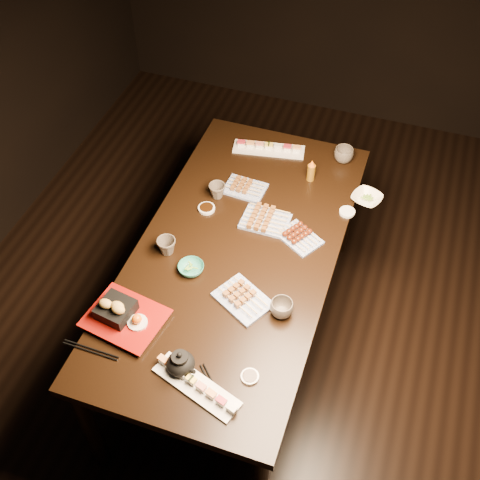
% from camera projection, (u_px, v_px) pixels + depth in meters
% --- Properties ---
extents(ground, '(5.00, 5.00, 0.00)m').
position_uv_depth(ground, '(285.00, 397.00, 3.09)').
color(ground, black).
rests_on(ground, ground).
extents(dining_table, '(1.31, 1.96, 0.75)m').
position_uv_depth(dining_table, '(237.00, 299.00, 3.05)').
color(dining_table, black).
rests_on(dining_table, ground).
extents(sushi_platter_near, '(0.38, 0.21, 0.05)m').
position_uv_depth(sushi_platter_near, '(196.00, 384.00, 2.29)').
color(sushi_platter_near, white).
rests_on(sushi_platter_near, dining_table).
extents(sushi_platter_far, '(0.39, 0.17, 0.05)m').
position_uv_depth(sushi_platter_far, '(269.00, 147.00, 3.23)').
color(sushi_platter_far, white).
rests_on(sushi_platter_far, dining_table).
extents(yakitori_plate_center, '(0.23, 0.17, 0.06)m').
position_uv_depth(yakitori_plate_center, '(265.00, 218.00, 2.86)').
color(yakitori_plate_center, '#828EB6').
rests_on(yakitori_plate_center, dining_table).
extents(yakitori_plate_right, '(0.28, 0.26, 0.06)m').
position_uv_depth(yakitori_plate_right, '(243.00, 297.00, 2.56)').
color(yakitori_plate_right, '#828EB6').
rests_on(yakitori_plate_right, dining_table).
extents(yakitori_plate_left, '(0.21, 0.16, 0.05)m').
position_uv_depth(yakitori_plate_left, '(245.00, 186.00, 3.02)').
color(yakitori_plate_left, '#828EB6').
rests_on(yakitori_plate_left, dining_table).
extents(tsukune_plate, '(0.24, 0.22, 0.05)m').
position_uv_depth(tsukune_plate, '(300.00, 236.00, 2.80)').
color(tsukune_plate, '#828EB6').
rests_on(tsukune_plate, dining_table).
extents(edamame_bowl_green, '(0.15, 0.15, 0.04)m').
position_uv_depth(edamame_bowl_green, '(191.00, 268.00, 2.67)').
color(edamame_bowl_green, teal).
rests_on(edamame_bowl_green, dining_table).
extents(edamame_bowl_cream, '(0.18, 0.18, 0.03)m').
position_uv_depth(edamame_bowl_cream, '(367.00, 198.00, 2.97)').
color(edamame_bowl_cream, '#FDEECF').
rests_on(edamame_bowl_cream, dining_table).
extents(tempura_tray, '(0.35, 0.30, 0.12)m').
position_uv_depth(tempura_tray, '(124.00, 313.00, 2.47)').
color(tempura_tray, black).
rests_on(tempura_tray, dining_table).
extents(teacup_near_left, '(0.11, 0.11, 0.08)m').
position_uv_depth(teacup_near_left, '(167.00, 246.00, 2.73)').
color(teacup_near_left, '#4C433A').
rests_on(teacup_near_left, dining_table).
extents(teacup_mid_right, '(0.14, 0.14, 0.08)m').
position_uv_depth(teacup_mid_right, '(282.00, 308.00, 2.50)').
color(teacup_mid_right, '#4C433A').
rests_on(teacup_mid_right, dining_table).
extents(teacup_far_left, '(0.11, 0.11, 0.08)m').
position_uv_depth(teacup_far_left, '(217.00, 191.00, 2.98)').
color(teacup_far_left, '#4C433A').
rests_on(teacup_far_left, dining_table).
extents(teacup_far_right, '(0.12, 0.12, 0.08)m').
position_uv_depth(teacup_far_right, '(344.00, 155.00, 3.16)').
color(teacup_far_right, '#4C433A').
rests_on(teacup_far_right, dining_table).
extents(teapot, '(0.17, 0.17, 0.11)m').
position_uv_depth(teapot, '(180.00, 362.00, 2.32)').
color(teapot, black).
rests_on(teapot, dining_table).
extents(condiment_bottle, '(0.05, 0.05, 0.13)m').
position_uv_depth(condiment_bottle, '(311.00, 170.00, 3.04)').
color(condiment_bottle, brown).
rests_on(condiment_bottle, dining_table).
extents(sauce_dish_west, '(0.09, 0.09, 0.01)m').
position_uv_depth(sauce_dish_west, '(207.00, 208.00, 2.94)').
color(sauce_dish_west, white).
rests_on(sauce_dish_west, dining_table).
extents(sauce_dish_east, '(0.09, 0.09, 0.01)m').
position_uv_depth(sauce_dish_east, '(347.00, 212.00, 2.92)').
color(sauce_dish_east, white).
rests_on(sauce_dish_east, dining_table).
extents(sauce_dish_se, '(0.10, 0.10, 0.01)m').
position_uv_depth(sauce_dish_se, '(250.00, 377.00, 2.33)').
color(sauce_dish_se, white).
rests_on(sauce_dish_se, dining_table).
extents(sauce_dish_nw, '(0.08, 0.08, 0.01)m').
position_uv_depth(sauce_dish_nw, '(254.00, 148.00, 3.25)').
color(sauce_dish_nw, white).
rests_on(sauce_dish_nw, dining_table).
extents(chopsticks_near, '(0.25, 0.02, 0.01)m').
position_uv_depth(chopsticks_near, '(91.00, 350.00, 2.41)').
color(chopsticks_near, black).
rests_on(chopsticks_near, dining_table).
extents(chopsticks_se, '(0.19, 0.19, 0.01)m').
position_uv_depth(chopsticks_se, '(214.00, 390.00, 2.29)').
color(chopsticks_se, black).
rests_on(chopsticks_se, dining_table).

